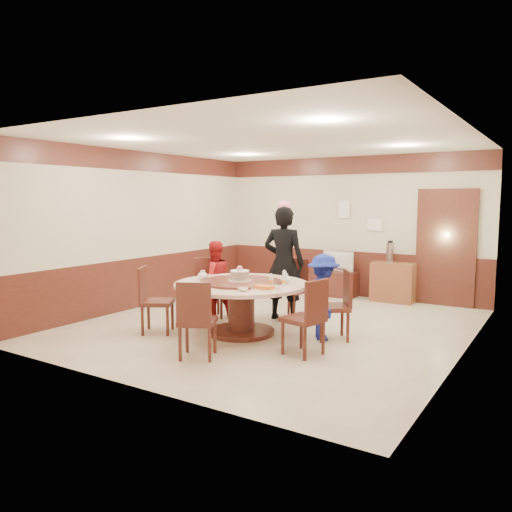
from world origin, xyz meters
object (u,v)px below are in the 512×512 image
Objects in this scene: shrimp_platter at (264,288)px; thermos at (390,253)px; birthday_cake at (240,276)px; side_cabinet at (393,282)px; tv_stand at (336,284)px; television at (336,261)px; person_red at (214,279)px; person_blue at (323,297)px; person_standing at (284,263)px; banquet_table at (241,298)px.

thermos reaches higher than shrimp_platter.
birthday_cake is 3.70m from side_cabinet.
television is (0.00, 0.00, 0.45)m from tv_stand.
person_red reaches higher than person_blue.
shrimp_platter is at bearing 110.88° from person_blue.
person_standing is 6.14× the size of shrimp_platter.
person_red is at bearing 82.52° from television.
tv_stand is (-0.08, 2.31, -0.67)m from person_standing.
person_standing is at bearing -88.08° from tv_stand.
birthday_cake is at bearing -114.87° from banquet_table.
banquet_table is 3.43m from television.
shrimp_platter is 3.83m from tv_stand.
banquet_table is at bearing -90.04° from tv_stand.
person_standing is 4.85× the size of thermos.
side_cabinet is (1.18, 3.48, -0.48)m from birthday_cake.
tv_stand is (-0.59, 3.75, -0.53)m from shrimp_platter.
person_standing is (0.08, 1.12, 0.39)m from banquet_table.
person_standing is at bearing -113.33° from thermos.
birthday_cake reaches higher than tv_stand.
person_blue is 1.50× the size of side_cabinet.
person_blue is 1.69× the size of television.
banquet_table is at bearing 74.60° from person_standing.
person_standing reaches higher than thermos.
television is at bearing -178.42° from thermos.
person_red is 1.06× the size of person_blue.
banquet_table is at bearing -107.49° from thermos.
television is 1.86× the size of thermos.
banquet_table is at bearing 65.13° from birthday_cake.
shrimp_platter is 3.82m from thermos.
tv_stand is 1.29m from thermos.
birthday_cake is at bearing 153.07° from shrimp_platter.
banquet_table is 5.06× the size of thermos.
side_cabinet is at bearing -33.69° from person_blue.
thermos is at bearing 180.00° from side_cabinet.
person_red is at bearing 51.06° from person_blue.
shrimp_platter is (0.59, -0.33, 0.24)m from banquet_table.
shrimp_platter is (-0.53, -0.71, 0.18)m from person_blue.
person_standing is at bearing 103.18° from television.
person_standing is at bearing -114.96° from side_cabinet.
person_blue is 3.15× the size of thermos.
television is 1.11m from thermos.
person_blue reaches higher than side_cabinet.
person_red is 1.80× the size of television.
side_cabinet is (1.17, 0.03, 0.12)m from tv_stand.
banquet_table is at bearing 101.23° from television.
shrimp_platter reaches higher than tv_stand.
person_standing reaches higher than banquet_table.
television reaches higher than banquet_table.
banquet_table is 1.61× the size of person_blue.
side_cabinet is (0.05, 3.07, -0.22)m from person_blue.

